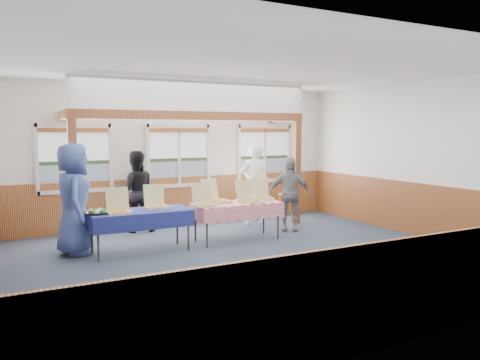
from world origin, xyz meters
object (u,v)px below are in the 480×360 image
table_right (237,206)px  person_grey (289,194)px  woman_white (255,184)px  table_left (140,214)px  woman_black (136,191)px  man_blue (74,199)px

table_right → person_grey: person_grey is taller
woman_white → person_grey: bearing=117.7°
table_left → woman_white: bearing=14.7°
table_left → woman_black: (0.39, 1.77, 0.18)m
man_blue → woman_white: bearing=-71.6°
woman_white → woman_black: (-2.67, 0.48, -0.07)m
table_right → woman_white: bearing=47.2°
table_left → person_grey: (3.38, 0.31, 0.11)m
person_grey → man_blue: bearing=-150.1°
table_left → woman_white: size_ratio=0.99×
table_right → man_blue: 3.07m
table_left → woman_black: 1.82m
woman_black → person_grey: woman_black is taller
table_left → woman_black: woman_black is taller
woman_white → man_blue: (-4.13, -0.89, 0.04)m
man_blue → woman_black: bearing=-40.6°
woman_white → person_grey: (0.32, -0.98, -0.14)m
table_right → man_blue: size_ratio=0.89×
person_grey → table_left: bearing=-143.7°
woman_black → person_grey: bearing=165.0°
man_blue → table_left: bearing=-104.3°
woman_white → woman_black: 2.72m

